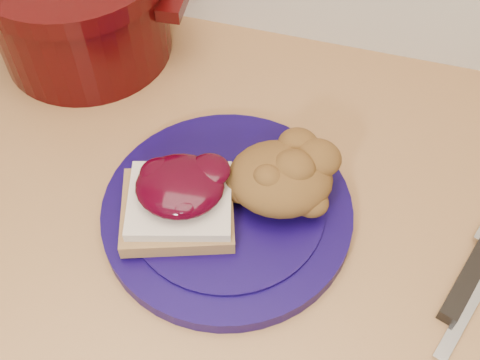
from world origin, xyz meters
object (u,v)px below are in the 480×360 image
(butter_knife, at_px, (477,291))
(dutch_oven, at_px, (79,7))
(plate, at_px, (227,212))
(pepper_grinder, at_px, (40,17))

(butter_knife, relative_size, dutch_oven, 0.62)
(plate, xyz_separation_m, butter_knife, (0.29, -0.02, -0.01))
(butter_knife, xyz_separation_m, dutch_oven, (-0.57, 0.25, 0.07))
(plate, relative_size, butter_knife, 1.55)
(butter_knife, relative_size, pepper_grinder, 1.35)
(pepper_grinder, bearing_deg, plate, -31.38)
(plate, bearing_deg, pepper_grinder, 148.62)
(plate, bearing_deg, butter_knife, -4.34)
(butter_knife, bearing_deg, pepper_grinder, 91.01)
(dutch_oven, xyz_separation_m, pepper_grinder, (-0.04, -0.03, -0.00))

